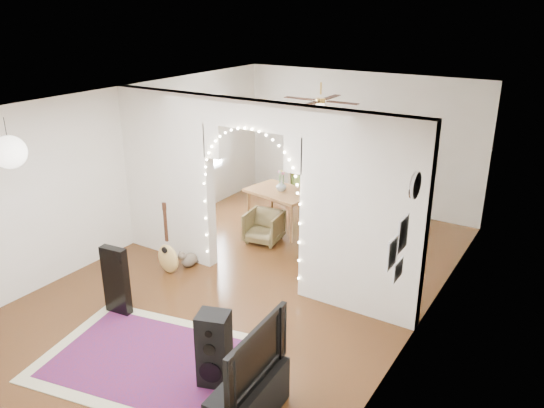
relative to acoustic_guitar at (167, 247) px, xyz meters
The scene contains 25 objects.
floor 1.42m from the acoustic_guitar, 25.38° to the left, with size 7.50×7.50×0.00m, color black.
ceiling 2.64m from the acoustic_guitar, 25.38° to the left, with size 5.00×7.50×0.02m, color white.
wall_back 4.59m from the acoustic_guitar, 74.22° to the left, with size 5.00×0.02×2.70m, color silver.
wall_front 3.52m from the acoustic_guitar, 68.89° to the right, with size 5.00×0.02×2.70m, color silver.
wall_left 1.68m from the acoustic_guitar, 155.53° to the left, with size 0.02×7.50×2.70m, color silver.
wall_right 3.88m from the acoustic_guitar, ahead, with size 0.02×7.50×2.70m, color silver.
divider_wall 1.68m from the acoustic_guitar, 25.38° to the left, with size 5.00×0.20×2.70m.
fairy_lights 1.72m from the acoustic_guitar, 20.22° to the left, with size 1.64×0.04×1.60m, color #FFEABF, non-canonical shape.
window 2.89m from the acoustic_guitar, 117.63° to the left, with size 0.04×1.20×1.40m, color white.
wall_clock 4.06m from the acoustic_guitar, ahead, with size 0.31×0.31×0.03m, color white.
picture_frames 3.88m from the acoustic_guitar, ahead, with size 0.02×0.50×0.70m, color white, non-canonical shape.
paper_lantern 2.66m from the acoustic_guitar, 110.39° to the right, with size 0.40×0.40×0.40m, color white.
ceiling_fan 3.47m from the acoustic_guitar, 64.63° to the left, with size 1.10×1.10×0.30m, color gold, non-canonical shape.
area_rug 2.19m from the acoustic_guitar, 54.88° to the right, with size 2.36×1.77×0.02m, color maroon.
guitar_case 1.22m from the acoustic_guitar, 80.35° to the right, with size 0.37×0.12×0.96m, color black.
acoustic_guitar is the anchor object (origin of this frame).
tabby_cat 0.46m from the acoustic_guitar, 68.27° to the left, with size 0.28×0.46×0.30m.
floor_speaker 2.73m from the acoustic_guitar, 37.00° to the right, with size 0.41×0.38×0.87m.
media_console 3.41m from the acoustic_guitar, 34.30° to the right, with size 0.40×1.00×0.50m, color black.
tv 3.43m from the acoustic_guitar, 34.30° to the right, with size 1.07×0.14×0.62m, color black.
bookcase 3.88m from the acoustic_guitar, 80.24° to the left, with size 1.32×0.33×1.36m, color beige.
dining_table 2.45m from the acoustic_guitar, 75.71° to the left, with size 1.33×1.01×0.76m.
flower_vase 2.47m from the acoustic_guitar, 75.71° to the left, with size 0.18×0.18×0.19m, color silver.
dining_chair_left 3.17m from the acoustic_guitar, 70.81° to the left, with size 0.52×0.54×0.49m, color brown.
dining_chair_right 1.87m from the acoustic_guitar, 70.48° to the left, with size 0.59×0.60×0.55m, color brown.
Camera 1 is at (4.01, -5.94, 3.91)m, focal length 35.00 mm.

